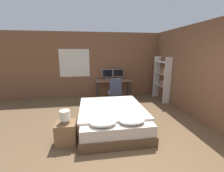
% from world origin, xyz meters
% --- Properties ---
extents(ground_plane, '(20.00, 20.00, 0.00)m').
position_xyz_m(ground_plane, '(0.00, 0.00, 0.00)').
color(ground_plane, brown).
extents(wall_back, '(12.00, 0.08, 2.70)m').
position_xyz_m(wall_back, '(-0.02, 4.16, 1.35)').
color(wall_back, brown).
rests_on(wall_back, ground_plane).
extents(wall_side_right, '(0.06, 12.00, 2.70)m').
position_xyz_m(wall_side_right, '(2.19, 1.50, 1.35)').
color(wall_side_right, brown).
rests_on(wall_side_right, ground_plane).
extents(bed, '(1.65, 2.07, 0.59)m').
position_xyz_m(bed, '(-0.28, 1.29, 0.26)').
color(bed, brown).
rests_on(bed, ground_plane).
extents(nightstand, '(0.42, 0.41, 0.48)m').
position_xyz_m(nightstand, '(-1.35, 0.71, 0.24)').
color(nightstand, brown).
rests_on(nightstand, ground_plane).
extents(bedside_lamp, '(0.21, 0.21, 0.27)m').
position_xyz_m(bedside_lamp, '(-1.35, 0.71, 0.65)').
color(bedside_lamp, gray).
rests_on(bedside_lamp, nightstand).
extents(desk, '(1.48, 0.58, 0.76)m').
position_xyz_m(desk, '(0.16, 3.80, 0.66)').
color(desk, '#846042').
rests_on(desk, ground_plane).
extents(monitor_left, '(0.45, 0.16, 0.43)m').
position_xyz_m(monitor_left, '(-0.08, 3.99, 1.00)').
color(monitor_left, '#B7B7BC').
rests_on(monitor_left, desk).
extents(monitor_right, '(0.45, 0.16, 0.43)m').
position_xyz_m(monitor_right, '(0.40, 3.99, 1.00)').
color(monitor_right, '#B7B7BC').
rests_on(monitor_right, desk).
extents(keyboard, '(0.36, 0.13, 0.02)m').
position_xyz_m(keyboard, '(0.16, 3.62, 0.77)').
color(keyboard, '#B7B7BC').
rests_on(keyboard, desk).
extents(computer_mouse, '(0.07, 0.05, 0.04)m').
position_xyz_m(computer_mouse, '(0.43, 3.62, 0.78)').
color(computer_mouse, '#B7B7BC').
rests_on(computer_mouse, desk).
extents(office_chair, '(0.52, 0.52, 0.98)m').
position_xyz_m(office_chair, '(0.09, 3.03, 0.39)').
color(office_chair, black).
rests_on(office_chair, ground_plane).
extents(bookshelf, '(0.28, 0.92, 1.73)m').
position_xyz_m(bookshelf, '(2.00, 3.11, 0.96)').
color(bookshelf, beige).
rests_on(bookshelf, ground_plane).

